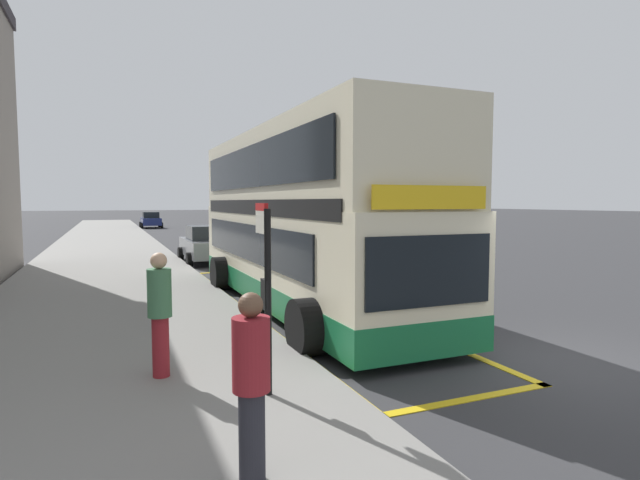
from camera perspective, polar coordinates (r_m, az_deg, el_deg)
The scene contains 11 objects.
ground_plane at distance 38.49m, azimuth -12.44°, elevation 0.29°, with size 260.00×260.00×0.00m, color #333335.
pavement_near at distance 37.85m, azimuth -22.92°, elevation 0.09°, with size 6.00×76.00×0.14m, color gray.
double_decker_bus at distance 12.80m, azimuth -2.25°, elevation 1.71°, with size 3.29×11.22×4.40m.
bus_bay_markings at distance 13.10m, azimuth -2.82°, elevation -7.32°, with size 2.87×13.68×0.01m.
bus_stop_sign at distance 6.61m, azimuth -6.11°, elevation -4.55°, with size 0.09×0.51×2.50m.
parked_car_grey_behind at distance 34.43m, azimuth -3.36°, elevation 1.25°, with size 2.09×4.20×1.62m.
parked_car_black_ahead at distance 53.63m, azimuth -10.24°, elevation 2.29°, with size 2.09×4.20×1.62m.
parked_car_navy_across at distance 54.10m, azimuth -18.56°, elevation 2.15°, with size 2.09×4.20×1.62m.
parked_car_grey_kerbside at distance 22.55m, azimuth -12.69°, elevation -0.48°, with size 2.09×4.20×1.62m.
pedestrian_waiting_near_sign at distance 4.69m, azimuth -7.76°, elevation -15.34°, with size 0.34×0.34×1.72m.
pedestrian_further_back at distance 7.62m, azimuth -17.64°, elevation -7.44°, with size 0.34×0.34×1.80m.
Camera 1 is at (-6.97, -5.76, 2.65)m, focal length 28.34 mm.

